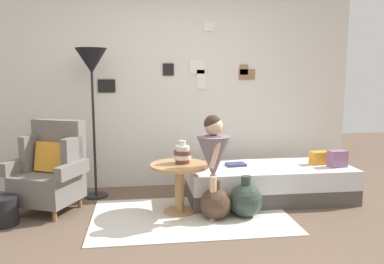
% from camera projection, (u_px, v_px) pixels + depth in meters
% --- Properties ---
extents(ground_plane, '(12.00, 12.00, 0.00)m').
position_uv_depth(ground_plane, '(190.00, 246.00, 3.37)').
color(ground_plane, brown).
extents(gallery_wall, '(4.80, 0.12, 2.60)m').
position_uv_depth(gallery_wall, '(170.00, 87.00, 5.09)').
color(gallery_wall, silver).
rests_on(gallery_wall, ground).
extents(rug, '(2.02, 1.26, 0.01)m').
position_uv_depth(rug, '(191.00, 216.00, 4.05)').
color(rug, silver).
rests_on(rug, ground).
extents(armchair, '(0.89, 0.80, 0.97)m').
position_uv_depth(armchair, '(51.00, 170.00, 4.21)').
color(armchair, olive).
rests_on(armchair, ground).
extents(daybed, '(1.90, 0.80, 0.40)m').
position_uv_depth(daybed, '(269.00, 183.00, 4.61)').
color(daybed, '#4C4742').
rests_on(daybed, ground).
extents(pillow_head, '(0.22, 0.14, 0.19)m').
position_uv_depth(pillow_head, '(337.00, 159.00, 4.53)').
color(pillow_head, gray).
rests_on(pillow_head, daybed).
extents(pillow_mid, '(0.23, 0.15, 0.15)m').
position_uv_depth(pillow_mid, '(319.00, 158.00, 4.67)').
color(pillow_mid, orange).
rests_on(pillow_mid, daybed).
extents(side_table, '(0.62, 0.62, 0.53)m').
position_uv_depth(side_table, '(180.00, 177.00, 4.13)').
color(side_table, tan).
rests_on(side_table, ground).
extents(vase_striped, '(0.19, 0.19, 0.24)m').
position_uv_depth(vase_striped, '(183.00, 154.00, 4.14)').
color(vase_striped, brown).
rests_on(vase_striped, side_table).
extents(floor_lamp, '(0.36, 0.36, 1.76)m').
position_uv_depth(floor_lamp, '(92.00, 69.00, 4.52)').
color(floor_lamp, black).
rests_on(floor_lamp, ground).
extents(person_child, '(0.34, 0.34, 1.07)m').
position_uv_depth(person_child, '(213.00, 154.00, 3.90)').
color(person_child, '#D8AD8E').
rests_on(person_child, ground).
extents(book_on_daybed, '(0.24, 0.18, 0.03)m').
position_uv_depth(book_on_daybed, '(236.00, 164.00, 4.59)').
color(book_on_daybed, '#373F66').
rests_on(book_on_daybed, daybed).
extents(demijohn_near, '(0.32, 0.32, 0.41)m').
position_uv_depth(demijohn_near, '(216.00, 203.00, 3.97)').
color(demijohn_near, '#473323').
rests_on(demijohn_near, ground).
extents(demijohn_far, '(0.35, 0.35, 0.43)m').
position_uv_depth(demijohn_far, '(246.00, 200.00, 4.03)').
color(demijohn_far, '#2D3D33').
rests_on(demijohn_far, ground).
extents(magazine_basket, '(0.28, 0.28, 0.28)m').
position_uv_depth(magazine_basket, '(3.00, 211.00, 3.82)').
color(magazine_basket, black).
rests_on(magazine_basket, ground).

